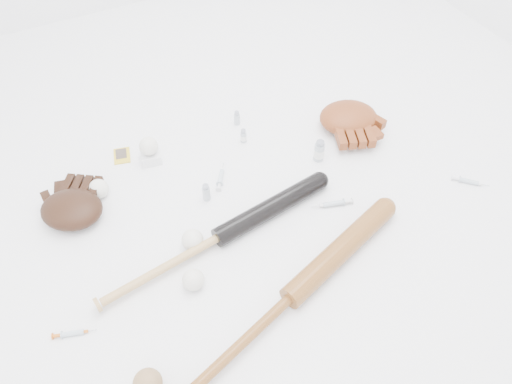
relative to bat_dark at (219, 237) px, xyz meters
name	(u,v)px	position (x,y,z in m)	size (l,w,h in m)	color
bat_dark	(219,237)	(0.00, 0.00, 0.00)	(0.89, 0.07, 0.07)	black
bat_wood	(291,297)	(0.10, -0.29, 0.00)	(0.99, 0.07, 0.07)	brown
glove_dark	(72,209)	(-0.39, 0.32, 0.01)	(0.25, 0.25, 0.09)	black
glove_tan	(348,117)	(0.68, 0.28, 0.02)	(0.27, 0.27, 0.10)	brown
trading_card	(122,156)	(-0.16, 0.53, -0.03)	(0.06, 0.08, 0.00)	gold
pedestal	(151,157)	(-0.07, 0.46, -0.01)	(0.07, 0.07, 0.04)	white
baseball_on_pedestal	(149,146)	(-0.07, 0.46, 0.04)	(0.07, 0.07, 0.07)	white
baseball_left	(192,240)	(-0.08, 0.03, 0.00)	(0.07, 0.07, 0.07)	white
baseball_upper	(99,189)	(-0.28, 0.38, 0.00)	(0.07, 0.07, 0.07)	white
baseball_mid	(193,280)	(-0.13, -0.11, 0.00)	(0.07, 0.07, 0.07)	white
baseball_aged	(148,383)	(-0.36, -0.34, 0.01)	(0.08, 0.08, 0.08)	olive
syringe_0	(73,333)	(-0.50, -0.10, -0.02)	(0.14, 0.02, 0.02)	#ADBCC6
syringe_1	(334,204)	(0.41, -0.04, -0.02)	(0.16, 0.03, 0.02)	#ADBCC6
syringe_2	(221,177)	(0.12, 0.25, -0.02)	(0.15, 0.03, 0.02)	#ADBCC6
syringe_3	(469,181)	(0.90, -0.17, -0.02)	(0.14, 0.02, 0.02)	#ADBCC6
vial_0	(237,118)	(0.30, 0.49, 0.00)	(0.02, 0.02, 0.06)	#ACB6BC
vial_1	(243,136)	(0.28, 0.39, 0.00)	(0.02, 0.02, 0.06)	#ACB6BC
vial_2	(206,192)	(0.04, 0.19, 0.00)	(0.03, 0.03, 0.07)	#ACB6BC
vial_3	(319,151)	(0.49, 0.18, 0.01)	(0.04, 0.04, 0.09)	#ACB6BC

